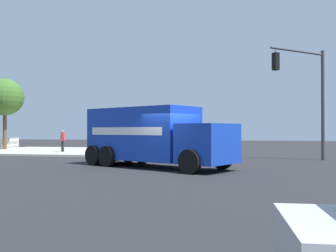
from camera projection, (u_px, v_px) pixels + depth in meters
ground_plane at (168, 171)px, 16.55m from camera, size 100.00×100.00×0.00m
sidewalk_corner_near at (50, 151)px, 31.12m from camera, size 10.67×10.67×0.14m
delivery_truck at (153, 136)px, 18.20m from camera, size 5.83×7.86×2.86m
traffic_light_primary at (308, 87)px, 21.83m from camera, size 2.82×3.28×6.49m
pickup_tan at (136, 145)px, 26.57m from camera, size 2.43×5.28×1.38m
pedestrian_near_corner at (63, 139)px, 28.87m from camera, size 0.39×0.42×1.64m
shade_tree_near at (5, 97)px, 32.52m from camera, size 3.17×3.17×6.07m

